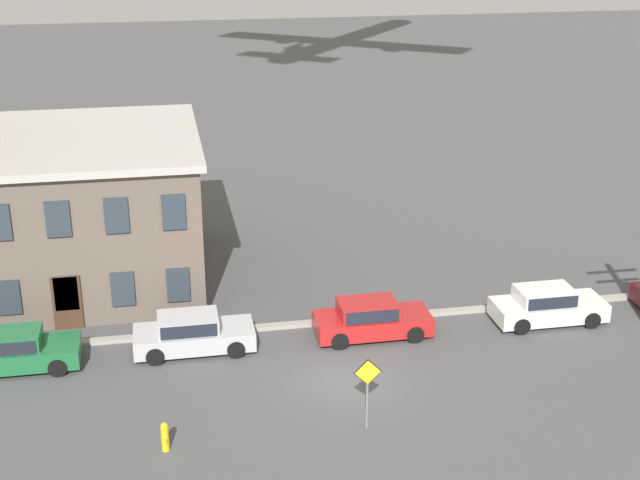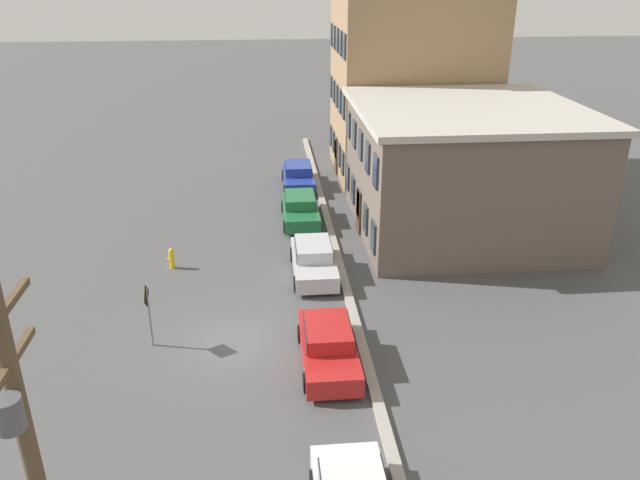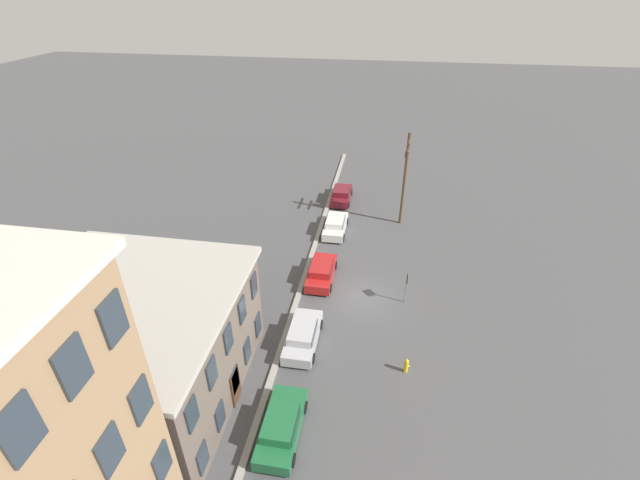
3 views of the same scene
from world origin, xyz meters
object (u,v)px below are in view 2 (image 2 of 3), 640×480
(car_silver, at_px, (314,258))
(caution_sign, at_px, (148,306))
(car_red, at_px, (328,344))
(car_green, at_px, (300,208))
(fire_hydrant, at_px, (172,258))
(car_blue, at_px, (298,175))

(car_silver, distance_m, caution_sign, 8.12)
(car_red, bearing_deg, caution_sign, -104.80)
(car_green, distance_m, car_silver, 6.27)
(car_silver, bearing_deg, car_red, -0.52)
(caution_sign, distance_m, fire_hydrant, 6.38)
(car_green, relative_size, car_silver, 1.00)
(car_silver, distance_m, fire_hydrant, 6.41)
(caution_sign, xyz_separation_m, fire_hydrant, (-6.27, -0.06, -1.14))
(car_red, bearing_deg, fire_hydrant, -141.74)
(caution_sign, bearing_deg, car_green, 151.99)
(caution_sign, relative_size, fire_hydrant, 2.56)
(car_red, relative_size, fire_hydrant, 4.58)
(car_green, height_order, fire_hydrant, car_green)
(car_blue, xyz_separation_m, car_silver, (11.86, -0.05, 0.00))
(fire_hydrant, bearing_deg, caution_sign, 0.51)
(car_silver, bearing_deg, car_blue, 179.77)
(car_blue, bearing_deg, car_green, -2.39)
(car_green, bearing_deg, fire_hydrant, -50.10)
(car_blue, bearing_deg, caution_sign, -20.32)
(car_silver, height_order, caution_sign, caution_sign)
(fire_hydrant, bearing_deg, car_blue, 149.36)
(car_blue, distance_m, car_green, 5.60)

